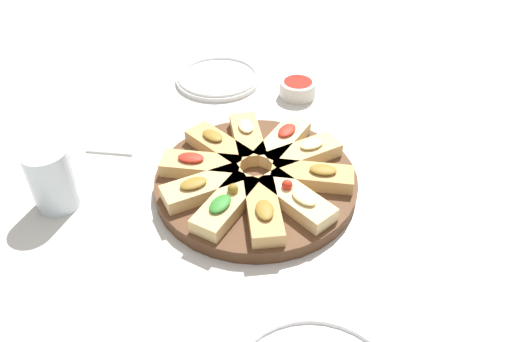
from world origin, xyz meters
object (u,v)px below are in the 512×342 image
Objects in this scene: serving_board at (256,182)px; napkin_stack at (118,136)px; water_glass at (52,179)px; plate_left at (218,78)px; dipping_bowl at (298,88)px.

serving_board reaches higher than napkin_stack.
serving_board is 0.32m from water_glass.
serving_board is at bearing 12.70° from plate_left.
water_glass is 0.19m from napkin_stack.
dipping_bowl is (0.06, 0.17, 0.01)m from plate_left.
water_glass reaches higher than napkin_stack.
napkin_stack is (-0.18, 0.06, -0.05)m from water_glass.
water_glass is (0.39, -0.24, 0.04)m from plate_left.
plate_left is (-0.36, -0.08, -0.00)m from serving_board.
water_glass is 0.52m from dipping_bowl.
serving_board is at bearing 96.62° from water_glass.
napkin_stack is at bearing -66.91° from dipping_bowl.
plate_left is at bearing 140.16° from napkin_stack.
napkin_stack is 1.36× the size of dipping_bowl.
plate_left is at bearing -167.30° from serving_board.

